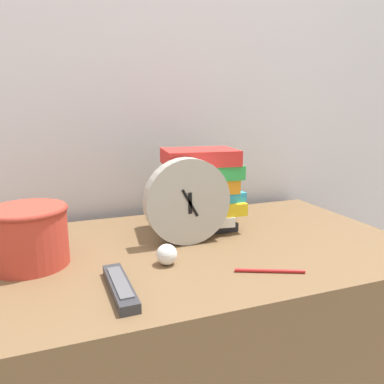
# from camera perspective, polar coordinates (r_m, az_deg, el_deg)

# --- Properties ---
(wall_back) EXTENTS (6.00, 0.04, 2.40)m
(wall_back) POSITION_cam_1_polar(r_m,az_deg,el_deg) (1.29, -9.17, 16.01)
(wall_back) COLOR silver
(wall_back) RESTS_ON ground_plane
(desk) EXTENTS (1.27, 0.66, 0.77)m
(desk) POSITION_cam_1_polar(r_m,az_deg,el_deg) (1.16, -3.22, -26.57)
(desk) COLOR brown
(desk) RESTS_ON ground_plane
(desk_clock) EXTENTS (0.23, 0.04, 0.23)m
(desk_clock) POSITION_cam_1_polar(r_m,az_deg,el_deg) (0.97, -0.69, -1.46)
(desk_clock) COLOR #B7B2A8
(desk_clock) RESTS_ON desk
(book_stack) EXTENTS (0.25, 0.20, 0.24)m
(book_stack) POSITION_cam_1_polar(r_m,az_deg,el_deg) (1.09, 1.04, 0.08)
(book_stack) COLOR #232328
(book_stack) RESTS_ON desk
(basket) EXTENTS (0.18, 0.18, 0.14)m
(basket) POSITION_cam_1_polar(r_m,az_deg,el_deg) (0.92, -23.65, -5.91)
(basket) COLOR #C63D2D
(basket) RESTS_ON desk
(tv_remote) EXTENTS (0.04, 0.19, 0.02)m
(tv_remote) POSITION_cam_1_polar(r_m,az_deg,el_deg) (0.76, -10.91, -14.00)
(tv_remote) COLOR #333338
(tv_remote) RESTS_ON desk
(crumpled_paper_ball) EXTENTS (0.05, 0.05, 0.05)m
(crumpled_paper_ball) POSITION_cam_1_polar(r_m,az_deg,el_deg) (0.87, -3.87, -9.47)
(crumpled_paper_ball) COLOR white
(crumpled_paper_ball) RESTS_ON desk
(pen) EXTENTS (0.14, 0.07, 0.01)m
(pen) POSITION_cam_1_polar(r_m,az_deg,el_deg) (0.85, 11.75, -11.69)
(pen) COLOR #B21E1E
(pen) RESTS_ON desk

